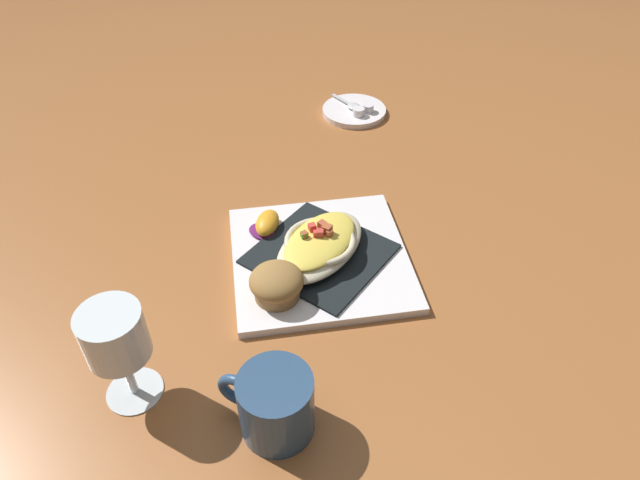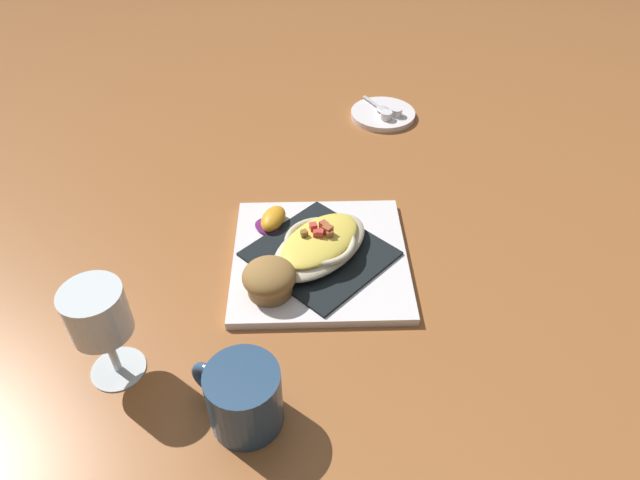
# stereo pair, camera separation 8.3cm
# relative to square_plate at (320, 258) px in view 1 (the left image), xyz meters

# --- Properties ---
(ground_plane) EXTENTS (2.60, 2.60, 0.00)m
(ground_plane) POSITION_rel_square_plate_xyz_m (0.00, 0.00, -0.01)
(ground_plane) COLOR #A05E30
(square_plate) EXTENTS (0.27, 0.27, 0.01)m
(square_plate) POSITION_rel_square_plate_xyz_m (0.00, 0.00, 0.00)
(square_plate) COLOR white
(square_plate) RESTS_ON ground_plane
(folded_napkin) EXTENTS (0.25, 0.25, 0.00)m
(folded_napkin) POSITION_rel_square_plate_xyz_m (0.00, 0.00, 0.01)
(folded_napkin) COLOR black
(folded_napkin) RESTS_ON square_plate
(gratin_dish) EXTENTS (0.19, 0.20, 0.05)m
(gratin_dish) POSITION_rel_square_plate_xyz_m (0.00, -0.00, 0.03)
(gratin_dish) COLOR beige
(gratin_dish) RESTS_ON folded_napkin
(muffin) EXTENTS (0.08, 0.08, 0.05)m
(muffin) POSITION_rel_square_plate_xyz_m (0.07, 0.08, 0.03)
(muffin) COLOR olive
(muffin) RESTS_ON square_plate
(orange_garnish) EXTENTS (0.06, 0.07, 0.03)m
(orange_garnish) POSITION_rel_square_plate_xyz_m (0.08, -0.07, 0.02)
(orange_garnish) COLOR #5E1C5B
(orange_garnish) RESTS_ON square_plate
(coffee_mug) EXTENTS (0.11, 0.09, 0.09)m
(coffee_mug) POSITION_rel_square_plate_xyz_m (0.08, 0.27, 0.03)
(coffee_mug) COLOR #2E4B6D
(coffee_mug) RESTS_ON ground_plane
(stemmed_glass) EXTENTS (0.07, 0.07, 0.14)m
(stemmed_glass) POSITION_rel_square_plate_xyz_m (0.25, 0.20, 0.09)
(stemmed_glass) COLOR white
(stemmed_glass) RESTS_ON ground_plane
(creamer_saucer) EXTENTS (0.13, 0.13, 0.01)m
(creamer_saucer) POSITION_rel_square_plate_xyz_m (-0.12, -0.44, -0.00)
(creamer_saucer) COLOR white
(creamer_saucer) RESTS_ON ground_plane
(spoon) EXTENTS (0.06, 0.08, 0.01)m
(spoon) POSITION_rel_square_plate_xyz_m (-0.12, -0.44, 0.01)
(spoon) COLOR silver
(spoon) RESTS_ON creamer_saucer
(creamer_cup_0) EXTENTS (0.02, 0.02, 0.02)m
(creamer_cup_0) POSITION_rel_square_plate_xyz_m (-0.12, -0.41, 0.01)
(creamer_cup_0) COLOR white
(creamer_cup_0) RESTS_ON creamer_saucer
(creamer_cup_1) EXTENTS (0.02, 0.02, 0.02)m
(creamer_cup_1) POSITION_rel_square_plate_xyz_m (-0.15, -0.43, 0.01)
(creamer_cup_1) COLOR white
(creamer_cup_1) RESTS_ON creamer_saucer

